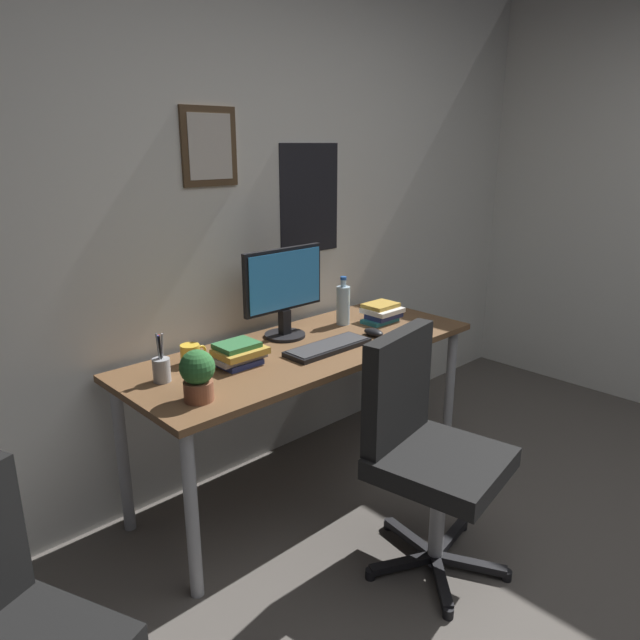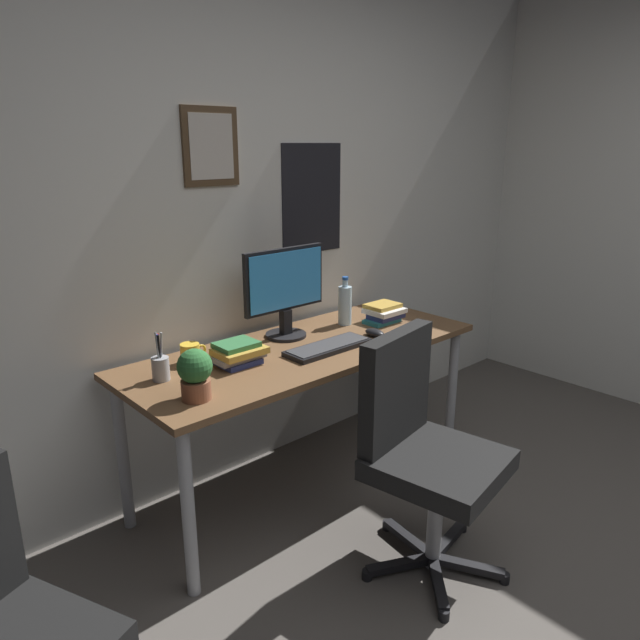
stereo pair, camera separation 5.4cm
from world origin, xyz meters
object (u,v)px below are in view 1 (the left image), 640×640
keyboard (328,347)px  pen_cup (161,368)px  potted_plant (197,374)px  office_chair (423,441)px  monitor (284,289)px  water_bottle (343,304)px  coffee_mug_near (191,354)px  computer_mouse (374,332)px  book_stack_right (382,313)px  book_stack_left (238,354)px

keyboard → pen_cup: 0.76m
potted_plant → office_chair: bearing=-39.8°
monitor → potted_plant: monitor is taller
water_bottle → coffee_mug_near: (-0.89, 0.04, -0.06)m
monitor → keyboard: 0.36m
computer_mouse → book_stack_right: bearing=31.5°
computer_mouse → book_stack_left: 0.72m
monitor → book_stack_right: 0.59m
coffee_mug_near → book_stack_right: size_ratio=0.58×
keyboard → coffee_mug_near: size_ratio=3.57×
coffee_mug_near → pen_cup: (-0.18, -0.08, 0.01)m
monitor → computer_mouse: bearing=-42.3°
office_chair → keyboard: (0.08, 0.61, 0.21)m
keyboard → office_chair: bearing=-97.1°
water_bottle → book_stack_left: size_ratio=1.15×
book_stack_right → water_bottle: bearing=148.6°
coffee_mug_near → water_bottle: bearing=-2.7°
water_bottle → potted_plant: (-1.06, -0.30, -0.00)m
coffee_mug_near → book_stack_left: size_ratio=0.55×
monitor → pen_cup: (-0.71, -0.09, -0.19)m
water_bottle → potted_plant: water_bottle is taller
office_chair → keyboard: bearing=82.9°
keyboard → book_stack_right: bearing=13.1°
potted_plant → book_stack_left: size_ratio=0.89×
keyboard → water_bottle: bearing=34.7°
computer_mouse → book_stack_right: size_ratio=0.53×
office_chair → book_stack_left: office_chair is taller
monitor → coffee_mug_near: size_ratio=3.82×
office_chair → book_stack_left: size_ratio=4.34×
pen_cup → computer_mouse: bearing=-10.9°
book_stack_left → book_stack_right: size_ratio=1.06×
potted_plant → book_stack_right: potted_plant is taller
monitor → coffee_mug_near: (-0.53, -0.01, -0.20)m
office_chair → water_bottle: 0.98m
water_bottle → book_stack_left: (-0.74, -0.10, -0.06)m
computer_mouse → book_stack_right: 0.25m
monitor → book_stack_right: (0.54, -0.16, -0.19)m
computer_mouse → pen_cup: 1.06m
coffee_mug_near → computer_mouse: bearing=-18.4°
monitor → coffee_mug_near: 0.57m
monitor → keyboard: bearing=-85.5°
pen_cup → book_stack_left: 0.33m
keyboard → book_stack_left: book_stack_left is taller
office_chair → book_stack_right: (0.59, 0.73, 0.25)m
water_bottle → book_stack_right: size_ratio=1.22×
water_bottle → book_stack_left: bearing=-172.3°
potted_plant → book_stack_right: size_ratio=0.94×
office_chair → pen_cup: 1.07m
keyboard → computer_mouse: 0.30m
office_chair → book_stack_left: bearing=114.2°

